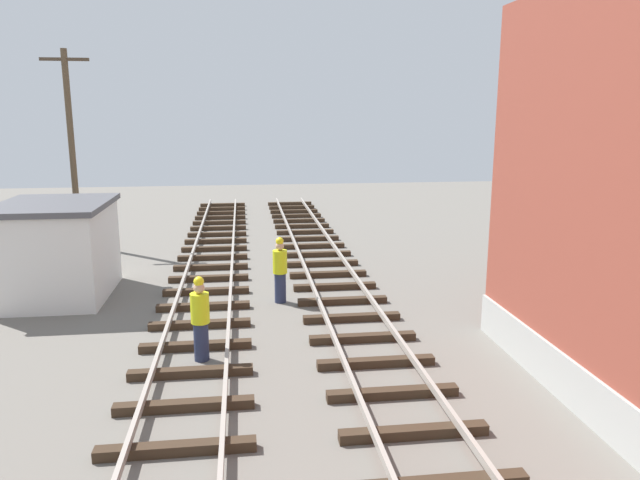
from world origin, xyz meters
TOP-DOWN VIEW (x-y plane):
  - control_hut at (-6.89, 14.56)m, footprint 3.00×3.80m
  - parked_car_black at (-9.89, 19.45)m, footprint 4.20×2.04m
  - utility_pole_far at (-8.11, 21.64)m, footprint 1.80×0.24m
  - track_worker_foreground at (-0.57, 13.18)m, footprint 0.40×0.40m
  - track_worker_distant at (-2.51, 9.35)m, footprint 0.40×0.40m

SIDE VIEW (x-z plane):
  - parked_car_black at x=-9.89m, z-range 0.02..1.78m
  - track_worker_foreground at x=-0.57m, z-range -0.01..1.86m
  - track_worker_distant at x=-2.51m, z-range -0.01..1.86m
  - control_hut at x=-6.89m, z-range 0.01..2.77m
  - utility_pole_far at x=-8.11m, z-range 0.19..7.81m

